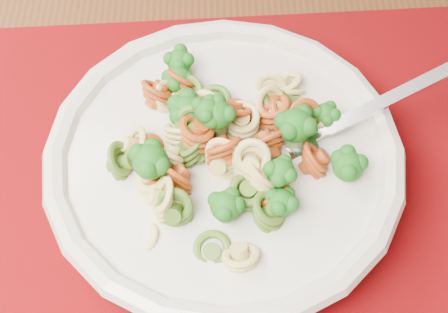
% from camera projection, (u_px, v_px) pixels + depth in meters
% --- Properties ---
extents(dining_table, '(1.75, 1.41, 0.72)m').
position_uv_depth(dining_table, '(184.00, 184.00, 0.63)').
color(dining_table, '#482E14').
rests_on(dining_table, ground).
extents(placemat, '(0.59, 0.53, 0.00)m').
position_uv_depth(placemat, '(229.00, 177.00, 0.53)').
color(placemat, '#650408').
rests_on(placemat, dining_table).
extents(pasta_bowl, '(0.29, 0.29, 0.05)m').
position_uv_depth(pasta_bowl, '(224.00, 162.00, 0.50)').
color(pasta_bowl, beige).
rests_on(pasta_bowl, placemat).
extents(pasta_broccoli_heap, '(0.24, 0.24, 0.06)m').
position_uv_depth(pasta_broccoli_heap, '(224.00, 152.00, 0.49)').
color(pasta_broccoli_heap, '#E9CD73').
rests_on(pasta_broccoli_heap, pasta_bowl).
extents(fork, '(0.16, 0.13, 0.08)m').
position_uv_depth(fork, '(299.00, 144.00, 0.50)').
color(fork, silver).
rests_on(fork, pasta_bowl).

